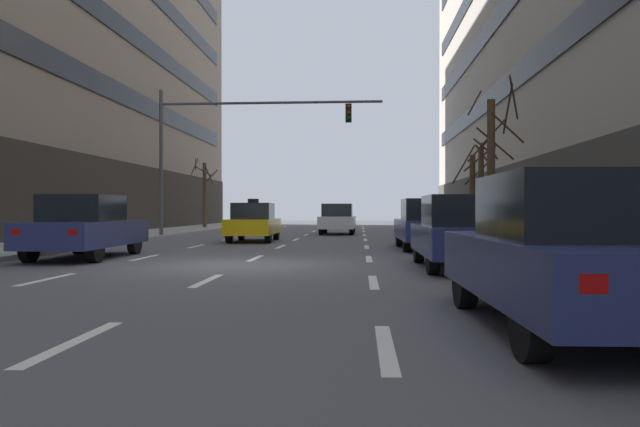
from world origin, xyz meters
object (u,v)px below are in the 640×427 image
(car_parked_1, at_px, (461,233))
(street_tree_3, at_px, (204,192))
(taxi_driving_2, at_px, (254,223))
(car_parked_0, at_px, (569,254))
(car_parked_2, at_px, (428,224))
(traffic_signal_0, at_px, (228,135))
(car_driving_1, at_px, (338,219))
(street_tree_0, at_px, (482,186))
(street_tree_2, at_px, (473,191))
(car_driving_0, at_px, (86,227))
(street_tree_1, at_px, (492,165))

(car_parked_1, xyz_separation_m, street_tree_3, (-12.76, 25.69, 1.71))
(taxi_driving_2, distance_m, car_parked_0, 18.65)
(car_parked_2, height_order, traffic_signal_0, traffic_signal_0)
(taxi_driving_2, height_order, car_parked_2, taxi_driving_2)
(street_tree_3, bearing_deg, car_parked_2, -56.48)
(car_driving_1, bearing_deg, street_tree_0, -51.85)
(street_tree_3, bearing_deg, car_parked_1, -63.58)
(street_tree_3, bearing_deg, street_tree_2, -40.53)
(taxi_driving_2, relative_size, traffic_signal_0, 0.41)
(car_driving_0, relative_size, street_tree_3, 0.98)
(car_parked_2, bearing_deg, street_tree_1, 43.17)
(street_tree_0, bearing_deg, car_parked_2, -122.02)
(car_driving_1, xyz_separation_m, street_tree_3, (-9.32, 7.23, 1.71))
(car_driving_1, xyz_separation_m, street_tree_0, (6.11, -7.78, 1.48))
(car_parked_1, xyz_separation_m, street_tree_1, (2.65, 8.91, 2.16))
(street_tree_0, relative_size, street_tree_3, 0.92)
(street_tree_0, xyz_separation_m, street_tree_1, (-0.01, -1.77, 0.67))
(car_parked_1, bearing_deg, car_driving_0, 167.63)
(car_driving_0, relative_size, street_tree_0, 1.06)
(car_parked_0, xyz_separation_m, street_tree_1, (2.65, 15.57, 2.13))
(car_driving_0, distance_m, street_tree_0, 15.06)
(car_parked_2, distance_m, street_tree_3, 23.17)
(car_driving_1, xyz_separation_m, car_parked_1, (3.44, -18.46, -0.01))
(car_driving_0, distance_m, traffic_signal_0, 12.29)
(car_driving_0, bearing_deg, street_tree_1, 28.94)
(car_driving_1, xyz_separation_m, car_parked_2, (3.44, -12.04, 0.02))
(street_tree_1, bearing_deg, car_parked_2, -136.83)
(car_driving_0, xyz_separation_m, traffic_signal_0, (1.24, 11.56, 3.99))
(car_driving_0, bearing_deg, car_parked_0, -42.33)
(street_tree_0, relative_size, street_tree_1, 0.73)
(car_driving_0, xyz_separation_m, street_tree_3, (-3.13, 23.57, 1.67))
(street_tree_0, bearing_deg, car_driving_1, 128.15)
(car_parked_1, relative_size, traffic_signal_0, 0.42)
(car_driving_0, bearing_deg, car_parked_1, -12.37)
(taxi_driving_2, bearing_deg, street_tree_3, 112.33)
(car_driving_1, relative_size, taxi_driving_2, 1.03)
(car_driving_1, height_order, car_parked_1, car_driving_1)
(traffic_signal_0, bearing_deg, taxi_driving_2, -58.78)
(street_tree_0, relative_size, street_tree_2, 1.06)
(car_parked_0, relative_size, street_tree_3, 0.96)
(traffic_signal_0, bearing_deg, car_parked_0, -67.57)
(street_tree_1, bearing_deg, car_parked_1, -106.59)
(car_parked_0, height_order, traffic_signal_0, traffic_signal_0)
(traffic_signal_0, distance_m, street_tree_0, 11.73)
(car_parked_2, bearing_deg, traffic_signal_0, 139.18)
(car_driving_1, xyz_separation_m, car_parked_0, (3.44, -25.12, 0.02))
(street_tree_2, bearing_deg, street_tree_1, -89.95)
(street_tree_2, distance_m, street_tree_3, 20.28)
(car_driving_0, distance_m, street_tree_3, 23.84)
(car_driving_0, distance_m, car_parked_0, 13.03)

